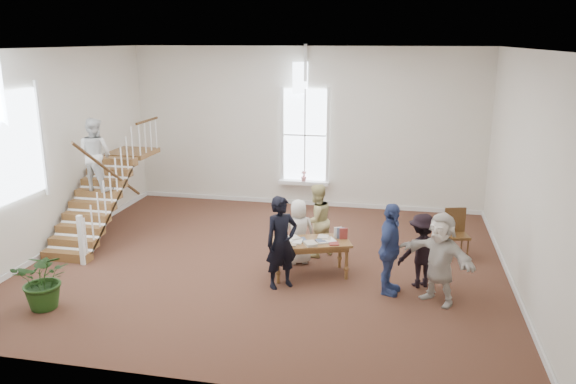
% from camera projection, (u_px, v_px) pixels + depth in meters
% --- Properties ---
extents(ground, '(10.00, 10.00, 0.00)m').
position_uv_depth(ground, '(269.00, 262.00, 12.20)').
color(ground, '#4D2D1E').
rests_on(ground, ground).
extents(room_shell, '(10.49, 10.00, 10.00)m').
position_uv_depth(room_shell, '(304.00, 192.00, 16.24)').
color(room_shell, silver).
rests_on(room_shell, ground).
extents(staircase, '(1.10, 4.10, 2.92)m').
position_uv_depth(staircase, '(98.00, 172.00, 13.33)').
color(staircase, brown).
rests_on(staircase, ground).
extents(library_table, '(1.76, 1.27, 0.80)m').
position_uv_depth(library_table, '(310.00, 245.00, 11.34)').
color(library_table, brown).
rests_on(library_table, ground).
extents(police_officer, '(0.79, 0.76, 1.82)m').
position_uv_depth(police_officer, '(281.00, 242.00, 10.75)').
color(police_officer, black).
rests_on(police_officer, ground).
extents(elderly_woman, '(0.81, 0.68, 1.41)m').
position_uv_depth(elderly_woman, '(299.00, 232.00, 11.97)').
color(elderly_woman, silver).
rests_on(elderly_woman, ground).
extents(person_yellow, '(1.00, 1.00, 1.64)m').
position_uv_depth(person_yellow, '(316.00, 220.00, 12.35)').
color(person_yellow, '#D4C885').
rests_on(person_yellow, ground).
extents(woman_cluster_a, '(0.64, 1.11, 1.77)m').
position_uv_depth(woman_cluster_a, '(390.00, 249.00, 10.48)').
color(woman_cluster_a, '#364882').
rests_on(woman_cluster_a, ground).
extents(woman_cluster_b, '(1.10, 0.93, 1.47)m').
position_uv_depth(woman_cluster_b, '(422.00, 250.00, 10.83)').
color(woman_cluster_b, black).
rests_on(woman_cluster_b, ground).
extents(woman_cluster_c, '(1.56, 1.38, 1.71)m').
position_uv_depth(woman_cluster_c, '(440.00, 258.00, 10.13)').
color(woman_cluster_c, silver).
rests_on(woman_cluster_c, ground).
extents(floor_plant, '(1.20, 1.11, 1.10)m').
position_uv_depth(floor_plant, '(44.00, 279.00, 9.98)').
color(floor_plant, '#1D3C13').
rests_on(floor_plant, ground).
extents(side_chair, '(0.57, 0.57, 1.09)m').
position_uv_depth(side_chair, '(456.00, 230.00, 12.37)').
color(side_chair, '#3E2510').
rests_on(side_chair, ground).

